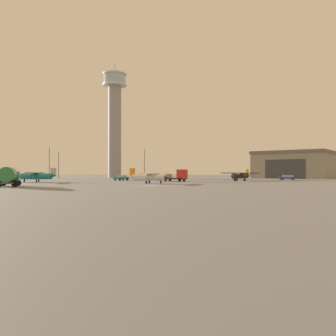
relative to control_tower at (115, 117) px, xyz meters
The scene contains 13 objects.
ground_plane 78.54m from the control_tower, 75.44° to the right, with size 400.00×400.00×0.00m, color slate.
control_tower is the anchor object (origin of this frame).
hangar 68.63m from the control_tower, ahead, with size 31.96×30.88×9.52m.
airplane_teal 60.67m from the control_tower, 97.48° to the right, with size 8.44×10.80×3.17m.
airplane_white 70.24m from the control_tower, 74.45° to the right, with size 7.96×10.19×3.00m.
airplane_black 63.70m from the control_tower, 48.55° to the right, with size 8.54×8.12×3.02m.
truck_flatbed_red 59.80m from the control_tower, 64.59° to the right, with size 6.37×5.12×2.84m.
truck_fuel_tanker_green 81.45m from the control_tower, 92.00° to the right, with size 4.45×6.85×3.03m.
car_blue 68.88m from the control_tower, 33.52° to the right, with size 4.55×2.32×1.37m.
car_teal 47.28m from the control_tower, 77.58° to the right, with size 3.93×4.56×1.37m.
light_post_west 30.89m from the control_tower, 125.82° to the right, with size 0.44×0.44×9.26m.
light_post_east 33.30m from the control_tower, 61.04° to the right, with size 0.44×0.44×9.56m.
light_post_north 33.58m from the control_tower, 125.66° to the right, with size 0.44×0.44×10.15m.
Camera 1 is at (4.06, -58.32, 2.34)m, focal length 36.54 mm.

